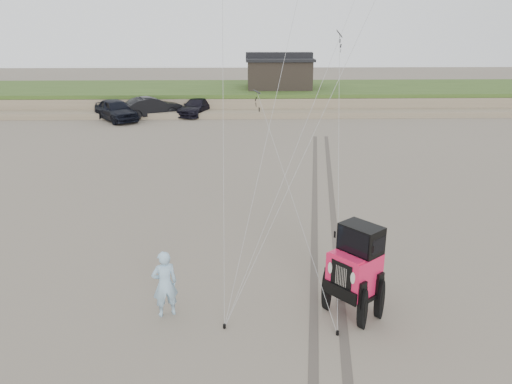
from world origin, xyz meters
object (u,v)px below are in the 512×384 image
(truck_a, at_px, (116,110))
(cabin, at_px, (279,72))
(truck_b, at_px, (152,107))
(man, at_px, (165,284))
(truck_c, at_px, (197,107))
(jeep, at_px, (354,280))

(truck_a, bearing_deg, cabin, -7.75)
(truck_b, xyz_separation_m, man, (5.64, -30.93, 0.11))
(cabin, bearing_deg, truck_b, -151.65)
(truck_b, bearing_deg, cabin, -88.57)
(cabin, xyz_separation_m, man, (-5.71, -37.06, -2.26))
(truck_c, height_order, jeep, jeep)
(truck_a, bearing_deg, truck_c, -16.12)
(cabin, distance_m, truck_b, 13.12)
(truck_a, distance_m, truck_c, 6.95)
(cabin, relative_size, truck_c, 1.27)
(truck_a, xyz_separation_m, truck_c, (6.52, 2.40, -0.16))
(man, bearing_deg, truck_c, -107.79)
(cabin, height_order, man, cabin)
(truck_a, xyz_separation_m, truck_b, (2.72, 1.53, -0.03))
(cabin, relative_size, jeep, 1.12)
(cabin, relative_size, truck_b, 1.21)
(truck_a, xyz_separation_m, man, (8.37, -29.40, 0.08))
(truck_b, distance_m, man, 31.44)
(truck_b, height_order, man, man)
(truck_c, height_order, man, man)
(cabin, height_order, jeep, cabin)
(truck_b, xyz_separation_m, truck_c, (3.80, 0.87, -0.14))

